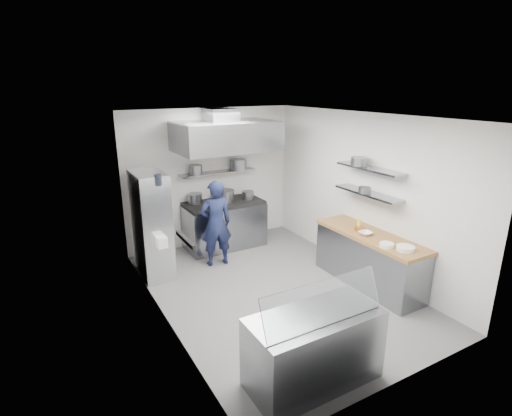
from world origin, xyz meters
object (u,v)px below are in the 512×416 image
gas_range (224,226)px  chef (216,223)px  display_case (314,349)px  wire_rack (151,225)px

gas_range → chef: chef is taller
gas_range → chef: (-0.50, -0.72, 0.36)m
display_case → wire_rack: bearing=102.6°
gas_range → wire_rack: size_ratio=0.86×
gas_range → display_case: 4.18m
gas_range → chef: bearing=-124.9°
wire_rack → chef: bearing=-8.7°
wire_rack → display_case: bearing=-77.4°
gas_range → display_case: size_ratio=1.07×
chef → display_case: bearing=91.3°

